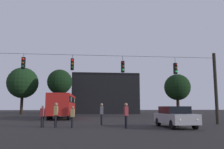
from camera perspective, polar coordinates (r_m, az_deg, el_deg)
The scene contains 13 objects.
ground_plane at distance 29.72m, azimuth -3.94°, elevation -10.50°, with size 168.00×168.00×0.00m, color black.
overhead_signal_span at distance 20.08m, azimuth -2.81°, elevation -1.41°, with size 20.53×0.44×6.23m.
city_bus at distance 32.00m, azimuth -11.56°, elevation -6.82°, with size 2.72×11.04×3.00m.
car_near_right at distance 18.21m, azimuth 14.67°, elevation -9.58°, with size 1.95×4.39×1.52m.
pedestrian_crossing_left at distance 17.75m, azimuth -9.33°, elevation -9.58°, with size 0.27×0.38×1.54m.
pedestrian_crossing_center at distance 19.85m, azimuth -2.49°, elevation -9.01°, with size 0.27×0.38×1.78m.
pedestrian_crossing_right at distance 18.59m, azimuth -16.12°, elevation -9.18°, with size 0.34×0.41×1.60m.
pedestrian_near_bus at distance 17.04m, azimuth 3.34°, elevation -9.28°, with size 0.29×0.39×1.75m.
pedestrian_trailing at distance 18.21m, azimuth -13.16°, elevation -8.93°, with size 0.28×0.39×1.78m.
corner_building at distance 56.65m, azimuth -1.96°, elevation -4.82°, with size 14.15×13.85×8.56m.
tree_left_silhouette at distance 36.70m, azimuth 15.22°, elevation -2.96°, with size 3.83×3.83×6.26m.
tree_behind_building at distance 46.93m, azimuth -12.29°, elevation -1.74°, with size 4.72×4.72×8.56m.
tree_right_far at distance 50.84m, azimuth -20.40°, elevation -1.87°, with size 6.09×6.09×9.24m.
Camera 1 is at (-1.17, -5.16, 1.49)m, focal length 38.60 mm.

